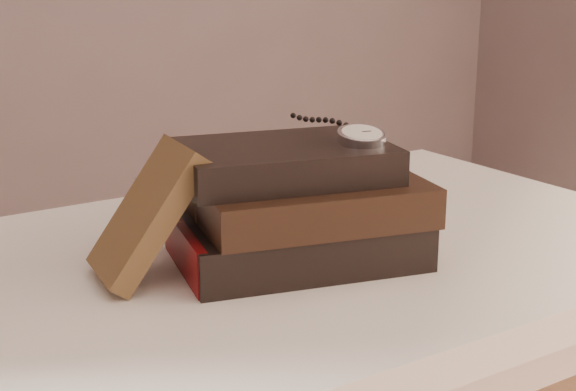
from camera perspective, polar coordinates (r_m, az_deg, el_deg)
table at (r=1.01m, az=-1.20°, el=-8.66°), size 1.00×0.60×0.75m
book_stack at (r=0.93m, az=0.61°, el=-0.76°), size 0.30×0.24×0.13m
journal at (r=0.88m, az=-9.47°, el=-1.20°), size 0.12×0.11×0.14m
pocket_watch at (r=0.92m, az=4.80°, el=4.10°), size 0.07×0.16×0.02m
eyeglasses at (r=0.98m, az=-6.28°, el=0.87°), size 0.13×0.15×0.05m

